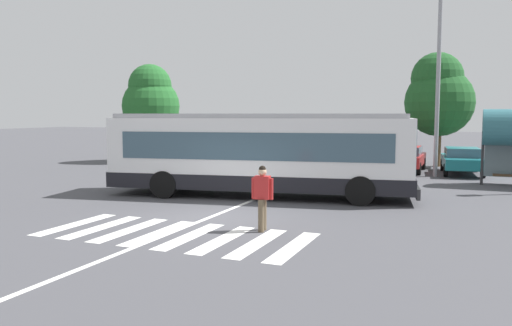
% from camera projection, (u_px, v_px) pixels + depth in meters
% --- Properties ---
extents(ground_plane, '(160.00, 160.00, 0.00)m').
position_uv_depth(ground_plane, '(215.00, 216.00, 15.49)').
color(ground_plane, '#47474C').
extents(city_transit_bus, '(11.42, 4.39, 3.06)m').
position_uv_depth(city_transit_bus, '(260.00, 154.00, 19.11)').
color(city_transit_bus, black).
rests_on(city_transit_bus, ground_plane).
extents(pedestrian_crossing_street, '(0.58, 0.41, 1.72)m').
position_uv_depth(pedestrian_crossing_street, '(262.00, 194.00, 13.47)').
color(pedestrian_crossing_street, brown).
rests_on(pedestrian_crossing_street, ground_plane).
extents(parked_car_champagne, '(2.07, 4.59, 1.35)m').
position_uv_depth(parked_car_champagne, '(264.00, 153.00, 30.26)').
color(parked_car_champagne, black).
rests_on(parked_car_champagne, ground_plane).
extents(parked_car_charcoal, '(1.93, 4.53, 1.35)m').
position_uv_depth(parked_car_charcoal, '(303.00, 155.00, 28.77)').
color(parked_car_charcoal, black).
rests_on(parked_car_charcoal, ground_plane).
extents(parked_car_silver, '(1.96, 4.55, 1.35)m').
position_uv_depth(parked_car_silver, '(355.00, 156.00, 28.05)').
color(parked_car_silver, black).
rests_on(parked_car_silver, ground_plane).
extents(parked_car_red, '(1.89, 4.51, 1.35)m').
position_uv_depth(parked_car_red, '(405.00, 157.00, 27.37)').
color(parked_car_red, black).
rests_on(parked_car_red, ground_plane).
extents(parked_car_teal, '(2.26, 4.66, 1.35)m').
position_uv_depth(parked_car_teal, '(462.00, 159.00, 26.23)').
color(parked_car_teal, black).
rests_on(parked_car_teal, ground_plane).
extents(twin_arm_street_lamp, '(4.60, 0.32, 9.74)m').
position_uv_depth(twin_arm_street_lamp, '(439.00, 53.00, 24.78)').
color(twin_arm_street_lamp, '#939399').
rests_on(twin_arm_street_lamp, ground_plane).
extents(background_tree_left, '(3.62, 3.62, 6.17)m').
position_uv_depth(background_tree_left, '(151.00, 100.00, 32.87)').
color(background_tree_left, brown).
rests_on(background_tree_left, ground_plane).
extents(background_tree_right, '(3.92, 3.92, 6.56)m').
position_uv_depth(background_tree_right, '(439.00, 95.00, 29.81)').
color(background_tree_right, brown).
rests_on(background_tree_right, ground_plane).
extents(crosswalk_painted_stripes, '(6.82, 3.00, 0.01)m').
position_uv_depth(crosswalk_painted_stripes, '(174.00, 234.00, 13.15)').
color(crosswalk_painted_stripes, silver).
rests_on(crosswalk_painted_stripes, ground_plane).
extents(lane_center_line, '(0.16, 24.00, 0.01)m').
position_uv_depth(lane_center_line, '(240.00, 205.00, 17.35)').
color(lane_center_line, silver).
rests_on(lane_center_line, ground_plane).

